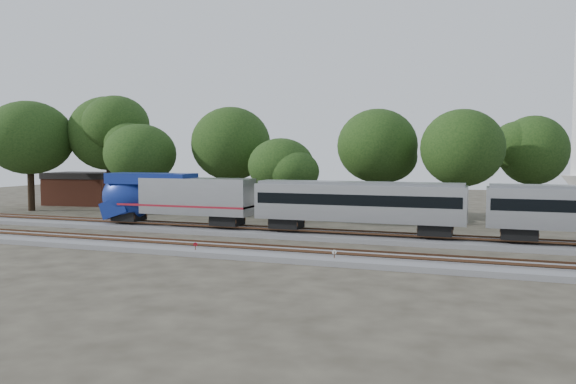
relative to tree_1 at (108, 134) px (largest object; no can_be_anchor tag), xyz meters
The scene contains 15 objects.
ground 35.17m from the tree_1, 38.88° to the right, with size 160.00×160.00×0.00m, color #383328.
track_far 31.87m from the tree_1, 30.00° to the right, with size 160.00×5.00×0.73m.
track_near 37.66m from the tree_1, 43.81° to the right, with size 160.00×5.00×0.73m.
switch_stand_red 39.86m from the tree_1, 43.79° to the right, with size 0.29×0.14×0.96m.
switch_stand_white 47.80m from the tree_1, 34.51° to the right, with size 0.31×0.08×0.99m.
switch_lever 44.07m from the tree_1, 39.35° to the right, with size 0.50×0.30×0.30m, color #512D19.
brick_building 12.18m from the tree_1, 150.15° to the left, with size 10.65×8.09×4.76m.
tree_0 9.93m from the tree_1, 147.52° to the right, with size 9.79×9.79×13.80m.
tree_1 is the anchor object (origin of this frame).
tree_2 9.68m from the tree_1, 29.52° to the right, with size 7.62×7.62×10.75m.
tree_3 18.67m from the tree_1, ahead, with size 8.91×8.91×12.56m.
tree_4 27.93m from the tree_1, 12.10° to the right, with size 6.34×6.34×8.94m.
tree_5 36.31m from the tree_1, ahead, with size 8.61×8.61×12.13m.
tree_6 45.92m from the tree_1, ahead, with size 8.30×8.30×11.70m.
tree_7 53.99m from the tree_1, ahead, with size 8.07×8.07×11.38m.
Camera 1 is at (22.16, -42.51, 7.65)m, focal length 35.00 mm.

